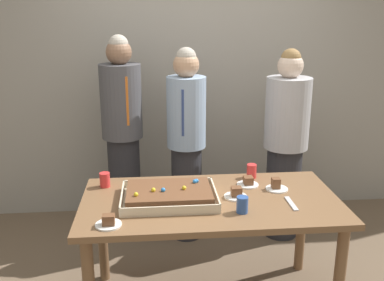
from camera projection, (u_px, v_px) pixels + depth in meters
The scene contains 14 objects.
interior_back_panel at pixel (189, 58), 4.11m from camera, with size 8.00×0.12×3.00m, color #9E998E.
party_table at pixel (210, 213), 2.82m from camera, with size 1.65×0.86×0.77m.
sheet_cake at pixel (169, 195), 2.76m from camera, with size 0.60×0.44×0.10m.
plated_slice_near_left at pixel (248, 182), 3.01m from camera, with size 0.15×0.15×0.06m.
plated_slice_near_right at pixel (276, 186), 2.94m from camera, with size 0.15×0.15×0.08m.
plated_slice_far_left at pixel (236, 194), 2.81m from camera, with size 0.15×0.15×0.07m.
plated_slice_far_right at pixel (108, 222), 2.44m from camera, with size 0.15×0.15×0.07m.
drink_cup_nearest at pixel (252, 171), 3.14m from camera, with size 0.07×0.07×0.10m, color red.
drink_cup_middle at pixel (242, 205), 2.59m from camera, with size 0.07×0.07×0.10m, color #2D5199.
drink_cup_far_end at pixel (105, 180), 2.97m from camera, with size 0.07×0.07×0.10m, color red.
cake_server_utensil at pixel (291, 204), 2.72m from camera, with size 0.03×0.20×0.01m, color silver.
person_serving_front at pixel (123, 135), 3.73m from camera, with size 0.35×0.35×1.75m.
person_green_shirt_behind at pixel (186, 142), 3.67m from camera, with size 0.32×0.32×1.66m.
person_striped_tie_right at pixel (285, 144), 3.71m from camera, with size 0.37×0.37×1.64m.
Camera 1 is at (-0.35, -2.55, 1.94)m, focal length 40.80 mm.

